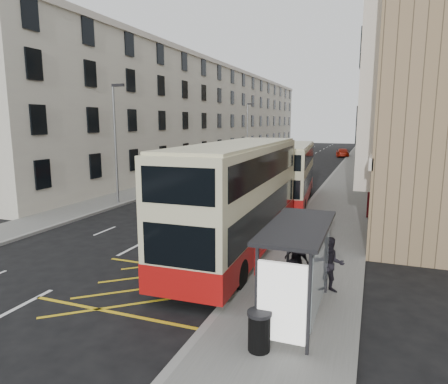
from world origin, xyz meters
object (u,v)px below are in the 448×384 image
at_px(pedestrian_far, 297,261).
at_px(white_van, 242,163).
at_px(double_decker_front, 239,198).
at_px(double_decker_rear, 292,173).
at_px(bus_shelter, 300,254).
at_px(car_dark, 293,146).
at_px(pedestrian_near, 291,287).
at_px(street_lamp_far, 248,129).
at_px(litter_bin, 259,330).
at_px(street_lamp_near, 116,137).
at_px(car_red, 342,153).
at_px(car_silver, 280,152).
at_px(pedestrian_mid, 330,265).

relative_size(pedestrian_far, white_van, 0.34).
bearing_deg(double_decker_front, double_decker_rear, 88.44).
relative_size(bus_shelter, car_dark, 0.87).
relative_size(double_decker_rear, pedestrian_near, 6.19).
relative_size(street_lamp_far, pedestrian_far, 4.71).
bearing_deg(litter_bin, street_lamp_near, 134.85).
bearing_deg(street_lamp_near, double_decker_front, -31.50).
distance_m(litter_bin, car_red, 59.36).
relative_size(litter_bin, car_silver, 0.22).
relative_size(pedestrian_near, car_silver, 0.37).
bearing_deg(white_van, bus_shelter, -60.83).
bearing_deg(pedestrian_near, litter_bin, 47.12).
bearing_deg(street_lamp_near, litter_bin, -45.15).
relative_size(pedestrian_far, car_red, 0.36).
height_order(bus_shelter, double_decker_front, double_decker_front).
distance_m(pedestrian_near, white_van, 37.77).
bearing_deg(white_van, pedestrian_far, -60.18).
height_order(street_lamp_near, car_silver, street_lamp_near).
bearing_deg(bus_shelter, car_red, 93.13).
bearing_deg(litter_bin, street_lamp_far, 107.66).
height_order(litter_bin, pedestrian_mid, pedestrian_mid).
xyz_separation_m(double_decker_rear, pedestrian_mid, (4.22, -15.05, -1.03)).
xyz_separation_m(white_van, car_silver, (0.55, 18.34, 0.10)).
relative_size(double_decker_rear, pedestrian_far, 6.23).
distance_m(litter_bin, car_dark, 72.27).
xyz_separation_m(bus_shelter, car_dark, (-13.54, 69.38, -1.33)).
xyz_separation_m(car_dark, car_red, (10.40, -11.80, -0.12)).
bearing_deg(car_silver, car_dark, 75.12).
bearing_deg(pedestrian_near, double_decker_front, -90.80).
height_order(street_lamp_far, double_decker_front, street_lamp_far).
bearing_deg(street_lamp_near, bus_shelter, -40.14).
relative_size(street_lamp_near, double_decker_front, 0.66).
xyz_separation_m(double_decker_front, white_van, (-9.68, 30.16, -1.76)).
distance_m(bus_shelter, street_lamp_near, 19.38).
xyz_separation_m(litter_bin, car_red, (-2.50, 59.31, 0.01)).
height_order(double_decker_rear, litter_bin, double_decker_rear).
bearing_deg(car_dark, car_silver, -68.42).
bearing_deg(street_lamp_far, double_decker_front, -73.28).
bearing_deg(pedestrian_near, white_van, -103.01).
bearing_deg(pedestrian_mid, litter_bin, -123.34).
bearing_deg(car_dark, pedestrian_mid, -59.37).
relative_size(bus_shelter, street_lamp_near, 0.53).
bearing_deg(car_red, double_decker_rear, 82.41).
xyz_separation_m(street_lamp_near, car_dark, (1.15, 56.98, -3.83)).
distance_m(street_lamp_near, street_lamp_far, 30.00).
xyz_separation_m(litter_bin, white_van, (-12.69, 37.52, 0.01)).
distance_m(double_decker_rear, pedestrian_mid, 15.67).
bearing_deg(pedestrian_far, white_van, -42.84).
xyz_separation_m(bus_shelter, car_red, (-3.14, 57.58, -1.45)).
bearing_deg(car_dark, street_lamp_far, -73.73).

